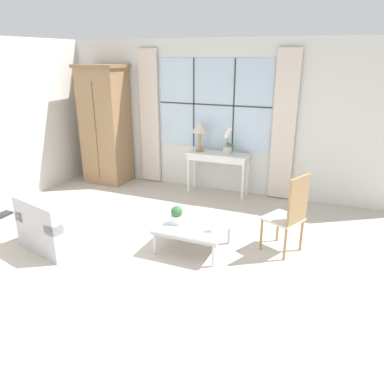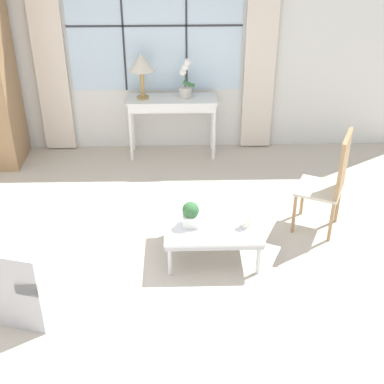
{
  "view_description": "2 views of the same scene",
  "coord_description": "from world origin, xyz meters",
  "px_view_note": "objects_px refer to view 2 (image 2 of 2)",
  "views": [
    {
      "loc": [
        2.34,
        -3.68,
        2.52
      ],
      "look_at": [
        0.55,
        0.63,
        0.8
      ],
      "focal_mm": 35.0,
      "sensor_mm": 36.0,
      "label": 1
    },
    {
      "loc": [
        0.29,
        -3.72,
        3.24
      ],
      "look_at": [
        0.39,
        0.39,
        0.79
      ],
      "focal_mm": 50.0,
      "sensor_mm": 36.0,
      "label": 2
    }
  ],
  "objects_px": {
    "armchair_upholstered": "(15,272)",
    "pillar_candle": "(247,221)",
    "table_lamp": "(141,64)",
    "coffee_table": "(213,225)",
    "side_chair_wooden": "(331,179)",
    "potted_plant_small": "(191,214)",
    "potted_orchid": "(185,83)",
    "console_table": "(172,105)"
  },
  "relations": [
    {
      "from": "potted_orchid",
      "to": "potted_plant_small",
      "type": "relative_size",
      "value": 1.96
    },
    {
      "from": "table_lamp",
      "to": "coffee_table",
      "type": "relative_size",
      "value": 0.62
    },
    {
      "from": "table_lamp",
      "to": "pillar_candle",
      "type": "relative_size",
      "value": 4.0
    },
    {
      "from": "console_table",
      "to": "armchair_upholstered",
      "type": "bearing_deg",
      "value": -116.21
    },
    {
      "from": "coffee_table",
      "to": "potted_plant_small",
      "type": "xyz_separation_m",
      "value": [
        -0.21,
        -0.05,
        0.17
      ]
    },
    {
      "from": "armchair_upholstered",
      "to": "pillar_candle",
      "type": "bearing_deg",
      "value": 13.09
    },
    {
      "from": "console_table",
      "to": "potted_plant_small",
      "type": "bearing_deg",
      "value": -85.31
    },
    {
      "from": "side_chair_wooden",
      "to": "coffee_table",
      "type": "distance_m",
      "value": 1.3
    },
    {
      "from": "table_lamp",
      "to": "side_chair_wooden",
      "type": "distance_m",
      "value": 2.76
    },
    {
      "from": "potted_orchid",
      "to": "side_chair_wooden",
      "type": "relative_size",
      "value": 0.45
    },
    {
      "from": "potted_orchid",
      "to": "coffee_table",
      "type": "relative_size",
      "value": 0.54
    },
    {
      "from": "side_chair_wooden",
      "to": "table_lamp",
      "type": "bearing_deg",
      "value": 137.49
    },
    {
      "from": "table_lamp",
      "to": "potted_plant_small",
      "type": "distance_m",
      "value": 2.43
    },
    {
      "from": "side_chair_wooden",
      "to": "coffee_table",
      "type": "relative_size",
      "value": 1.19
    },
    {
      "from": "coffee_table",
      "to": "pillar_candle",
      "type": "xyz_separation_m",
      "value": [
        0.31,
        -0.09,
        0.1
      ]
    },
    {
      "from": "armchair_upholstered",
      "to": "potted_plant_small",
      "type": "relative_size",
      "value": 4.29
    },
    {
      "from": "potted_orchid",
      "to": "coffee_table",
      "type": "distance_m",
      "value": 2.33
    },
    {
      "from": "potted_orchid",
      "to": "potted_plant_small",
      "type": "bearing_deg",
      "value": -89.64
    },
    {
      "from": "potted_orchid",
      "to": "side_chair_wooden",
      "type": "height_order",
      "value": "potted_orchid"
    },
    {
      "from": "console_table",
      "to": "coffee_table",
      "type": "distance_m",
      "value": 2.26
    },
    {
      "from": "coffee_table",
      "to": "pillar_candle",
      "type": "bearing_deg",
      "value": -16.15
    },
    {
      "from": "potted_orchid",
      "to": "console_table",
      "type": "bearing_deg",
      "value": -170.12
    },
    {
      "from": "potted_orchid",
      "to": "potted_plant_small",
      "type": "distance_m",
      "value": 2.33
    },
    {
      "from": "table_lamp",
      "to": "potted_orchid",
      "type": "relative_size",
      "value": 1.16
    },
    {
      "from": "potted_plant_small",
      "to": "pillar_candle",
      "type": "bearing_deg",
      "value": -4.22
    },
    {
      "from": "side_chair_wooden",
      "to": "potted_plant_small",
      "type": "relative_size",
      "value": 4.37
    },
    {
      "from": "potted_orchid",
      "to": "side_chair_wooden",
      "type": "bearing_deg",
      "value": -52.0
    },
    {
      "from": "armchair_upholstered",
      "to": "potted_orchid",
      "type": "bearing_deg",
      "value": 61.29
    },
    {
      "from": "console_table",
      "to": "coffee_table",
      "type": "bearing_deg",
      "value": -79.75
    },
    {
      "from": "pillar_candle",
      "to": "console_table",
      "type": "bearing_deg",
      "value": 107.29
    },
    {
      "from": "potted_orchid",
      "to": "table_lamp",
      "type": "bearing_deg",
      "value": -176.91
    },
    {
      "from": "table_lamp",
      "to": "side_chair_wooden",
      "type": "bearing_deg",
      "value": -42.51
    },
    {
      "from": "side_chair_wooden",
      "to": "potted_plant_small",
      "type": "distance_m",
      "value": 1.5
    },
    {
      "from": "armchair_upholstered",
      "to": "console_table",
      "type": "bearing_deg",
      "value": 63.79
    },
    {
      "from": "side_chair_wooden",
      "to": "pillar_candle",
      "type": "relative_size",
      "value": 7.7
    },
    {
      "from": "armchair_upholstered",
      "to": "pillar_candle",
      "type": "xyz_separation_m",
      "value": [
        2.07,
        0.48,
        0.17
      ]
    },
    {
      "from": "console_table",
      "to": "side_chair_wooden",
      "type": "bearing_deg",
      "value": -48.4
    },
    {
      "from": "potted_plant_small",
      "to": "armchair_upholstered",
      "type": "bearing_deg",
      "value": -161.38
    },
    {
      "from": "table_lamp",
      "to": "potted_orchid",
      "type": "height_order",
      "value": "table_lamp"
    },
    {
      "from": "console_table",
      "to": "potted_plant_small",
      "type": "xyz_separation_m",
      "value": [
        0.18,
        -2.25,
        -0.2
      ]
    },
    {
      "from": "coffee_table",
      "to": "table_lamp",
      "type": "bearing_deg",
      "value": 109.22
    },
    {
      "from": "console_table",
      "to": "coffee_table",
      "type": "xyz_separation_m",
      "value": [
        0.4,
        -2.2,
        -0.37
      ]
    }
  ]
}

